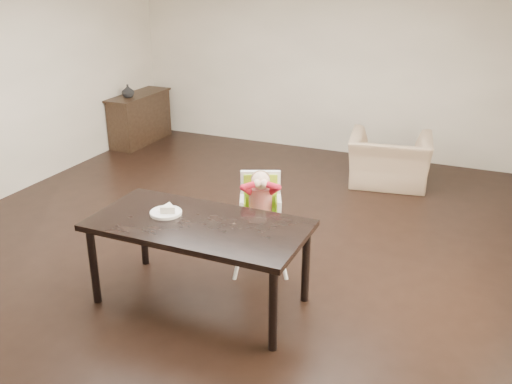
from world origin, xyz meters
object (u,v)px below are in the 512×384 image
armchair (390,152)px  sideboard (140,118)px  dining_table (199,231)px  high_chair (260,200)px

armchair → sideboard: (-4.08, 0.31, -0.05)m
dining_table → high_chair: high_chair is taller
armchair → dining_table: bearing=66.1°
dining_table → high_chair: 0.81m
high_chair → armchair: high_chair is taller
dining_table → armchair: armchair is taller
high_chair → armchair: size_ratio=0.96×
dining_table → high_chair: bearing=73.9°
dining_table → sideboard: (-3.17, 3.77, -0.27)m
armchair → sideboard: armchair is taller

